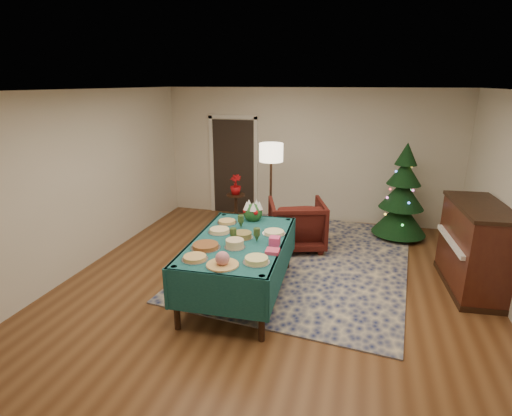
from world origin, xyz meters
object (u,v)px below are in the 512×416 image
(gift_box, at_px, (275,241))
(side_table, at_px, (236,211))
(christmas_tree, at_px, (402,196))
(buffet_table, at_px, (239,251))
(piano, at_px, (474,249))
(armchair, at_px, (297,222))
(floor_lamp, at_px, (271,158))
(potted_plant, at_px, (236,189))

(gift_box, xyz_separation_m, side_table, (-1.38, 2.67, -0.54))
(christmas_tree, bearing_deg, gift_box, -121.43)
(side_table, distance_m, christmas_tree, 3.18)
(gift_box, bearing_deg, buffet_table, 173.70)
(buffet_table, relative_size, piano, 1.45)
(buffet_table, distance_m, armchair, 1.89)
(armchair, distance_m, floor_lamp, 1.23)
(potted_plant, bearing_deg, floor_lamp, -26.01)
(buffet_table, bearing_deg, potted_plant, 108.85)
(buffet_table, height_order, floor_lamp, floor_lamp)
(potted_plant, distance_m, piano, 4.28)
(floor_lamp, relative_size, side_table, 2.65)
(piano, bearing_deg, armchair, 162.79)
(gift_box, xyz_separation_m, floor_lamp, (-0.58, 2.28, 0.63))
(armchair, height_order, potted_plant, armchair)
(armchair, xyz_separation_m, christmas_tree, (1.78, 0.99, 0.33))
(armchair, relative_size, potted_plant, 2.41)
(buffet_table, bearing_deg, side_table, 108.85)
(buffet_table, relative_size, floor_lamp, 1.21)
(buffet_table, distance_m, floor_lamp, 2.38)
(potted_plant, bearing_deg, christmas_tree, 3.72)
(gift_box, height_order, floor_lamp, floor_lamp)
(potted_plant, distance_m, christmas_tree, 3.14)
(buffet_table, height_order, piano, piano)
(side_table, xyz_separation_m, piano, (3.97, -1.59, 0.28))
(floor_lamp, xyz_separation_m, piano, (3.17, -1.20, -0.89))
(christmas_tree, height_order, piano, christmas_tree)
(buffet_table, distance_m, gift_box, 0.54)
(side_table, bearing_deg, piano, -21.88)
(floor_lamp, bearing_deg, armchair, -35.30)
(buffet_table, relative_size, gift_box, 16.42)
(gift_box, relative_size, piano, 0.09)
(floor_lamp, bearing_deg, potted_plant, 153.99)
(side_table, bearing_deg, armchair, -30.03)
(floor_lamp, distance_m, side_table, 1.47)
(potted_plant, bearing_deg, side_table, 0.00)
(christmas_tree, distance_m, piano, 1.99)
(buffet_table, distance_m, christmas_tree, 3.60)
(buffet_table, height_order, armchair, armchair)
(armchair, bearing_deg, potted_plant, -47.71)
(piano, bearing_deg, side_table, 158.12)
(buffet_table, height_order, christmas_tree, christmas_tree)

